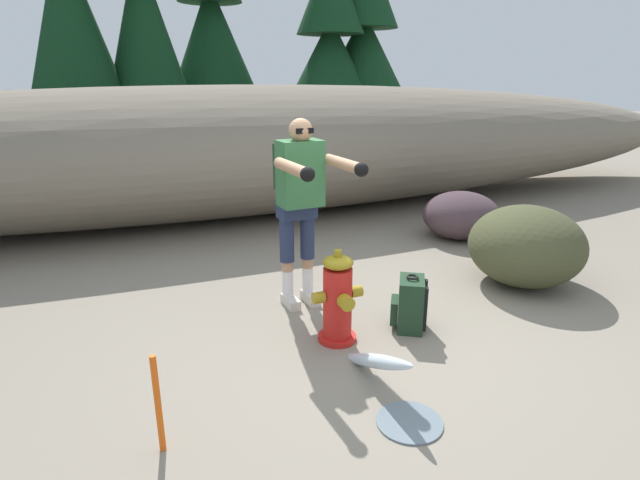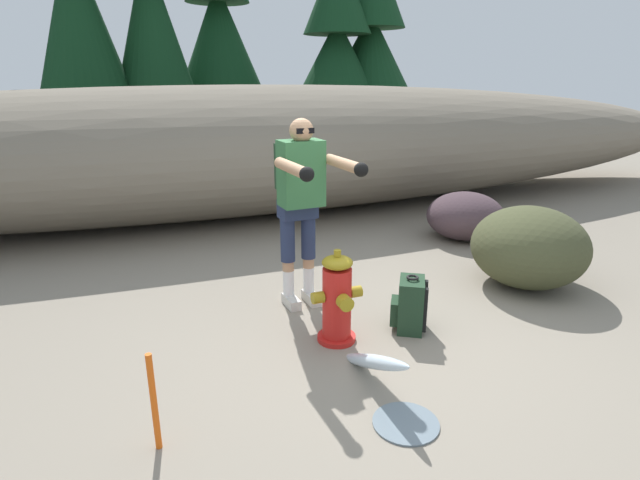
% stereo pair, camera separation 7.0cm
% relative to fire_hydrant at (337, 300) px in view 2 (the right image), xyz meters
% --- Properties ---
extents(ground_plane, '(56.00, 56.00, 0.04)m').
position_rel_fire_hydrant_xyz_m(ground_plane, '(0.20, 0.03, -0.37)').
color(ground_plane, gray).
extents(dirt_embankment, '(17.90, 3.20, 1.89)m').
position_rel_fire_hydrant_xyz_m(dirt_embankment, '(0.20, 4.27, 0.60)').
color(dirt_embankment, '#756B5B').
rests_on(dirt_embankment, ground_plane).
extents(fire_hydrant, '(0.41, 0.36, 0.76)m').
position_rel_fire_hydrant_xyz_m(fire_hydrant, '(0.00, 0.00, 0.00)').
color(fire_hydrant, red).
rests_on(fire_hydrant, ground_plane).
extents(hydrant_water_jet, '(0.41, 1.16, 0.55)m').
position_rel_fire_hydrant_xyz_m(hydrant_water_jet, '(0.00, -0.70, -0.21)').
color(hydrant_water_jet, silver).
rests_on(hydrant_water_jet, ground_plane).
extents(utility_worker, '(0.58, 1.00, 1.68)m').
position_rel_fire_hydrant_xyz_m(utility_worker, '(-0.05, 0.71, 0.72)').
color(utility_worker, beige).
rests_on(utility_worker, ground_plane).
extents(spare_backpack, '(0.36, 0.36, 0.47)m').
position_rel_fire_hydrant_xyz_m(spare_backpack, '(0.64, -0.04, -0.13)').
color(spare_backpack, '#1E3823').
rests_on(spare_backpack, ground_plane).
extents(boulder_large, '(1.03, 0.99, 0.60)m').
position_rel_fire_hydrant_xyz_m(boulder_large, '(2.56, 1.87, -0.05)').
color(boulder_large, '#48363C').
rests_on(boulder_large, ground_plane).
extents(boulder_mid, '(1.61, 1.61, 0.80)m').
position_rel_fire_hydrant_xyz_m(boulder_mid, '(2.22, 0.38, 0.05)').
color(boulder_mid, '#43462B').
rests_on(boulder_mid, ground_plane).
extents(pine_tree_center, '(2.01, 2.01, 6.97)m').
position_rel_fire_hydrant_xyz_m(pine_tree_center, '(-0.64, 8.90, 3.18)').
color(pine_tree_center, '#47331E').
rests_on(pine_tree_center, ground_plane).
extents(pine_tree_right, '(2.36, 2.36, 6.10)m').
position_rel_fire_hydrant_xyz_m(pine_tree_right, '(0.99, 9.94, 2.94)').
color(pine_tree_right, '#47331E').
rests_on(pine_tree_right, ground_plane).
extents(pine_tree_far_right, '(2.41, 2.41, 4.78)m').
position_rel_fire_hydrant_xyz_m(pine_tree_far_right, '(3.36, 8.12, 2.25)').
color(pine_tree_far_right, '#47331E').
rests_on(pine_tree_far_right, ground_plane).
extents(pine_tree_ridge_end, '(2.49, 2.49, 5.00)m').
position_rel_fire_hydrant_xyz_m(pine_tree_ridge_end, '(4.31, 8.35, 2.42)').
color(pine_tree_ridge_end, '#47331E').
rests_on(pine_tree_ridge_end, ground_plane).
extents(survey_stake, '(0.04, 0.04, 0.60)m').
position_rel_fire_hydrant_xyz_m(survey_stake, '(-1.41, -0.77, -0.05)').
color(survey_stake, '#E55914').
rests_on(survey_stake, ground_plane).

